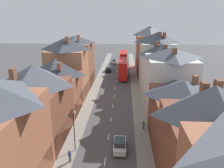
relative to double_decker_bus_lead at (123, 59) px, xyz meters
name	(u,v)px	position (x,y,z in m)	size (l,w,h in m)	color
pavement_left	(97,85)	(-6.89, -23.50, -2.75)	(2.20, 104.00, 0.14)	gray
pavement_right	(135,86)	(3.31, -23.50, -2.75)	(2.20, 104.00, 0.14)	gray
centre_line_dashes	(115,88)	(-1.79, -25.50, -2.81)	(0.14, 97.80, 0.01)	silver
terrace_row_left	(46,90)	(-11.98, -46.40, 3.39)	(8.00, 56.02, 14.16)	brown
terrace_row_right	(164,75)	(8.40, -35.87, 3.47)	(8.00, 75.58, 14.56)	#A36042
double_decker_bus_lead	(123,59)	(0.00, 0.00, 0.00)	(2.74, 10.80, 5.30)	red
double_decker_bus_mid_street	(123,68)	(0.00, -15.51, 0.00)	(2.74, 10.80, 5.30)	red
car_near_blue	(120,145)	(0.01, -52.79, -1.99)	(1.90, 3.98, 1.64)	silver
car_near_silver	(108,69)	(-4.89, -8.30, -2.00)	(1.90, 4.25, 1.61)	black
car_parked_left_a	(114,61)	(-3.59, 5.37, -1.98)	(1.90, 4.51, 1.66)	silver
pedestrian_near_right	(70,155)	(-6.14, -55.82, -1.78)	(0.36, 0.22, 1.61)	#3D4256
pedestrian_mid_left	(144,124)	(3.68, -46.97, -1.78)	(0.36, 0.22, 1.61)	#3D4256
street_lamp	(74,129)	(-6.04, -53.18, 0.43)	(0.20, 1.12, 5.50)	black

